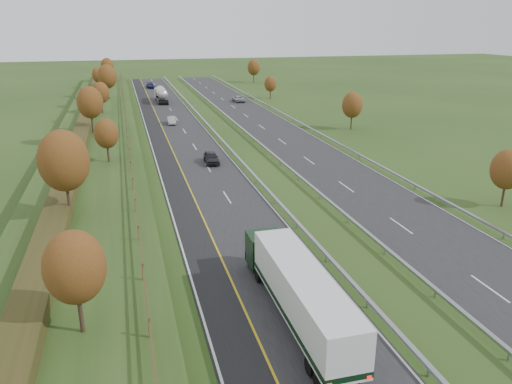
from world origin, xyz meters
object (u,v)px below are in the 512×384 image
box_lorry (297,289)px  road_tanker (161,94)px  car_small_far (151,86)px  car_oncoming (238,99)px  car_dark_near (211,157)px  car_silver_mid (171,120)px

box_lorry → road_tanker: box_lorry is taller
car_small_far → car_oncoming: size_ratio=0.96×
car_dark_near → car_oncoming: (16.04, 52.73, -0.07)m
road_tanker → car_dark_near: 57.39m
box_lorry → car_dark_near: bearing=87.7°
road_tanker → car_oncoming: size_ratio=2.20×
car_silver_mid → car_oncoming: bearing=53.2°
road_tanker → box_lorry: bearing=-89.9°
road_tanker → car_dark_near: road_tanker is taller
car_dark_near → car_silver_mid: car_dark_near is taller
car_dark_near → car_oncoming: 55.12m
box_lorry → car_dark_near: size_ratio=3.58×
car_silver_mid → car_oncoming: 30.00m
box_lorry → car_small_far: box_lorry is taller
car_small_far → road_tanker: bearing=-94.4°
road_tanker → car_dark_near: size_ratio=2.47×
box_lorry → car_small_far: bearing=90.5°
car_silver_mid → car_small_far: 55.71m
car_dark_near → road_tanker: bearing=94.6°
box_lorry → car_oncoming: 92.88m
car_oncoming → box_lorry: bearing=78.8°
road_tanker → car_silver_mid: (-0.62, -28.33, -1.14)m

